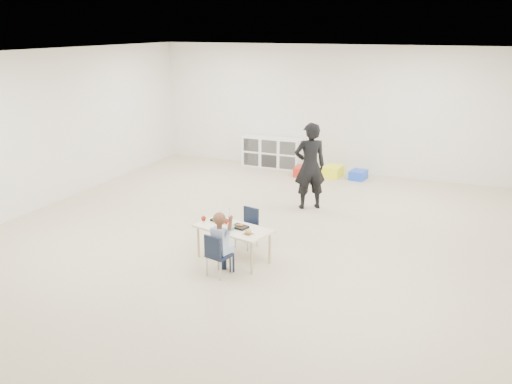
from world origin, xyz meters
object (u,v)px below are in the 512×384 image
at_px(child, 219,243).
at_px(adult, 310,166).
at_px(table, 233,244).
at_px(cubby_shelf, 272,152).
at_px(chair_near, 219,255).

xyz_separation_m(child, adult, (0.26, 3.13, 0.32)).
xyz_separation_m(table, child, (0.03, -0.51, 0.21)).
relative_size(child, adult, 0.59).
distance_m(child, cubby_shelf, 5.86).
xyz_separation_m(child, cubby_shelf, (-1.44, 5.68, -0.12)).
height_order(chair_near, cubby_shelf, cubby_shelf).
bearing_deg(table, chair_near, -72.93).
bearing_deg(adult, chair_near, 52.66).
bearing_deg(child, cubby_shelf, 118.07).
height_order(table, adult, adult).
bearing_deg(chair_near, child, 0.00).
bearing_deg(cubby_shelf, child, -75.72).
bearing_deg(adult, table, 51.11).
distance_m(chair_near, child, 0.17).
distance_m(chair_near, adult, 3.18).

